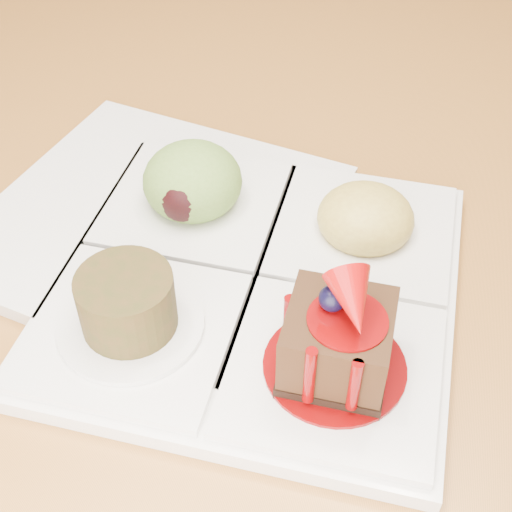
# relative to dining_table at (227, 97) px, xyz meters

# --- Properties ---
(ground) EXTENTS (6.00, 6.00, 0.00)m
(ground) POSITION_rel_dining_table_xyz_m (0.00, 0.00, -0.68)
(ground) COLOR #503017
(dining_table) EXTENTS (1.00, 1.80, 0.75)m
(dining_table) POSITION_rel_dining_table_xyz_m (0.00, 0.00, 0.00)
(dining_table) COLOR #A3622A
(dining_table) RESTS_ON ground
(sampler_plate) EXTENTS (0.27, 0.27, 0.10)m
(sampler_plate) POSITION_rel_dining_table_xyz_m (0.12, -0.34, 0.09)
(sampler_plate) COLOR silver
(sampler_plate) RESTS_ON dining_table
(second_plate) EXTENTS (0.28, 0.28, 0.01)m
(second_plate) POSITION_rel_dining_table_xyz_m (0.03, -0.30, 0.07)
(second_plate) COLOR silver
(second_plate) RESTS_ON dining_table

